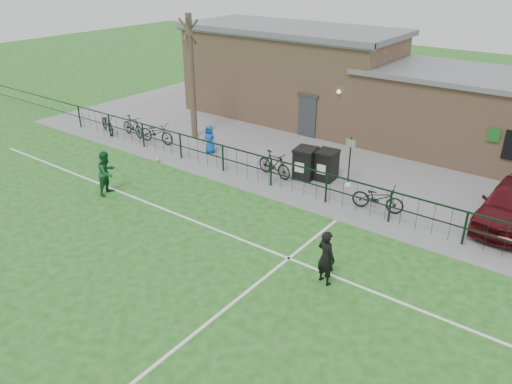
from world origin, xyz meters
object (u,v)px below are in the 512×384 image
Objects in this scene: ball_ground at (158,160)px; bicycle_c at (157,133)px; sign_post at (350,161)px; bicycle_d at (274,164)px; wheelie_bin_right at (305,164)px; bicycle_a at (108,123)px; bicycle_b at (133,126)px; bicycle_e at (378,198)px; spectator_child at (210,139)px; bare_tree at (192,78)px; wheelie_bin_left at (327,166)px; outfield_player at (107,173)px.

bicycle_c is at bearing 137.34° from ball_ground.
sign_post is 1.11× the size of bicycle_d.
wheelie_bin_right is 11.32m from bicycle_a.
bicycle_b is 13.42m from bicycle_e.
bicycle_a is at bearing 178.64° from spectator_child.
bicycle_d is at bearing -158.37° from sign_post.
ball_ground is (-5.13, -1.77, -0.46)m from bicycle_d.
ball_ground is (0.95, -3.44, -2.90)m from bare_tree.
wheelie_bin_left is 0.60× the size of bicycle_a.
spectator_child is at bearing 92.97° from bicycle_d.
bicycle_c is (-0.89, -1.75, -2.46)m from bare_tree.
bicycle_c is at bearing 176.36° from wheelie_bin_right.
bicycle_d reaches higher than bicycle_c.
wheelie_bin_right reaches higher than wheelie_bin_left.
bicycle_b is 1.72m from bicycle_c.
wheelie_bin_left is 12.13m from bicycle_a.
ball_ground is at bearing -167.55° from wheelie_bin_right.
bicycle_b is at bearing 78.36° from bicycle_e.
bare_tree is at bearing -39.00° from bicycle_a.
bare_tree reaches higher than outfield_player.
bicycle_d is (-2.83, -1.12, -0.46)m from sign_post.
wheelie_bin_left is at bearing 21.97° from ball_ground.
wheelie_bin_left is 8.91m from bicycle_c.
outfield_player reaches higher than ball_ground.
bicycle_d is 8.71× the size of ball_ground.
bicycle_a is at bearing 37.27° from outfield_player.
bicycle_b is 4.75m from spectator_child.
outfield_player reaches higher than bicycle_a.
bare_tree is 4.59m from ball_ground.
bicycle_c is 5.77m from outfield_player.
bicycle_e is at bearing -76.24° from outfield_player.
sign_post is (1.74, 0.47, 0.40)m from wheelie_bin_right.
spectator_child reaches higher than wheelie_bin_left.
bicycle_a is 6.28m from spectator_child.
sign_post is 9.45m from outfield_player.
outfield_player is at bearing 149.84° from bicycle_d.
bicycle_e is 1.08× the size of outfield_player.
bicycle_d is (10.16, 0.52, 0.04)m from bicycle_a.
ball_ground is at bearing -128.03° from spectator_child.
bare_tree is 5.25m from bicycle_a.
wheelie_bin_right is 0.69× the size of bicycle_b.
outfield_player is (-6.10, -6.20, 0.27)m from wheelie_bin_left.
wheelie_bin_left is 0.87m from wheelie_bin_right.
bicycle_c is 1.14× the size of outfield_player.
bicycle_a is 1.11× the size of outfield_player.
bicycle_b is 3.95m from ball_ground.
bicycle_d is at bearing -54.18° from outfield_player.
sign_post is at bearing -63.17° from outfield_player.
bicycle_d is 0.96× the size of bicycle_e.
wheelie_bin_right is 9.80m from bicycle_b.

